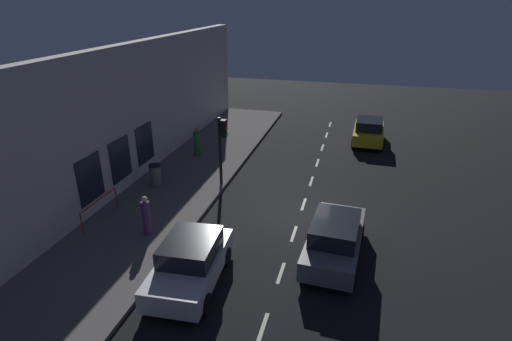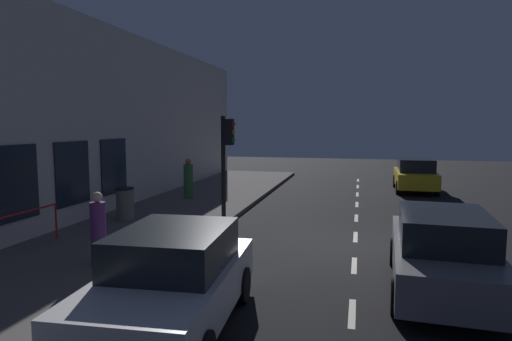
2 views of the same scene
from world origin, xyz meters
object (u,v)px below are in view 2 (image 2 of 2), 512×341
object	(u,v)px
parked_car_0	(415,175)
parked_car_1	(442,252)
pedestrian_0	(98,231)
pedestrian_1	(188,180)
traffic_light	(227,148)
parked_car_2	(172,280)
trash_bin	(125,203)

from	to	relation	value
parked_car_0	parked_car_1	distance (m)	13.29
pedestrian_0	pedestrian_1	xyz separation A→B (m)	(1.38, -8.52, 0.01)
traffic_light	parked_car_1	distance (m)	7.67
parked_car_2	trash_bin	bearing A→B (deg)	-57.99
traffic_light	trash_bin	world-z (taller)	traffic_light
parked_car_1	trash_bin	distance (m)	9.71
parked_car_1	parked_car_2	world-z (taller)	same
pedestrian_1	trash_bin	bearing A→B (deg)	104.90
pedestrian_0	parked_car_2	bearing A→B (deg)	-52.74
traffic_light	trash_bin	distance (m)	3.75
pedestrian_1	trash_bin	xyz separation A→B (m)	(0.44, 4.29, -0.24)
traffic_light	parked_car_0	size ratio (longest dim) A/B	0.86
traffic_light	pedestrian_0	bearing A→B (deg)	75.62
parked_car_0	parked_car_2	bearing A→B (deg)	-107.83
parked_car_0	pedestrian_1	distance (m)	10.87
parked_car_0	pedestrian_0	distance (m)	15.96
traffic_light	trash_bin	xyz separation A→B (m)	(3.15, 0.97, -1.78)
traffic_light	pedestrian_1	size ratio (longest dim) A/B	2.02
parked_car_2	pedestrian_0	distance (m)	3.48
pedestrian_0	pedestrian_1	size ratio (longest dim) A/B	0.97
traffic_light	pedestrian_0	distance (m)	5.59
parked_car_1	pedestrian_0	bearing A→B (deg)	-172.89
traffic_light	parked_car_1	bearing A→B (deg)	140.71
trash_bin	parked_car_0	bearing A→B (deg)	-136.53
traffic_light	parked_car_1	world-z (taller)	traffic_light
parked_car_1	trash_bin	world-z (taller)	parked_car_1
parked_car_2	pedestrian_0	xyz separation A→B (m)	(2.72, -2.16, 0.11)
parked_car_1	trash_bin	size ratio (longest dim) A/B	4.35
pedestrian_0	parked_car_1	bearing A→B (deg)	-10.63
parked_car_2	pedestrian_1	distance (m)	11.44
parked_car_0	pedestrian_0	bearing A→B (deg)	-119.67
trash_bin	parked_car_1	bearing A→B (deg)	157.16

